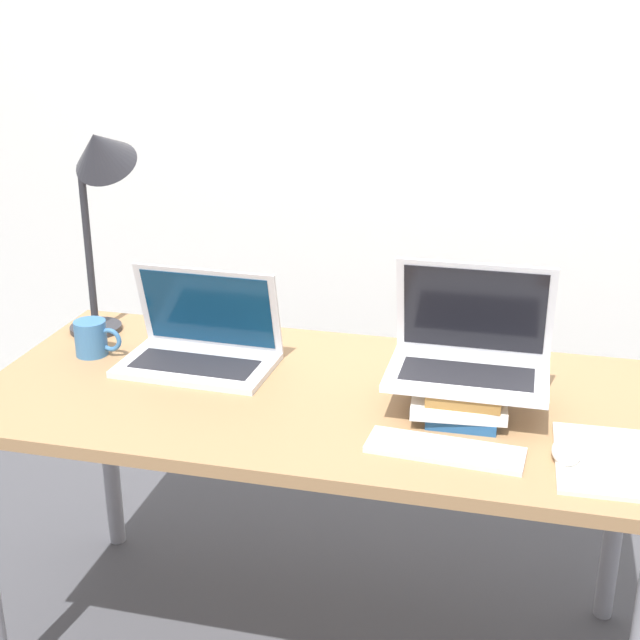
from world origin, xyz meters
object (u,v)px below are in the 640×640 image
laptop_on_books (470,353)px  mug (92,338)px  mouse (567,451)px  laptop_left (201,346)px  desk_lamp (99,174)px  book_stack (464,391)px  notepad (602,460)px  wireless_keyboard (445,450)px

laptop_on_books → mug: (-0.96, 0.06, -0.08)m
laptop_on_books → mouse: laptop_on_books is taller
laptop_left → desk_lamp: bearing=159.5°
book_stack → notepad: book_stack is taller
laptop_left → laptop_on_books: size_ratio=1.09×
mouse → notepad: mouse is taller
book_stack → mug: 0.95m
laptop_left → desk_lamp: 0.51m
laptop_left → notepad: bearing=-15.9°
wireless_keyboard → laptop_on_books: bearing=84.5°
notepad → desk_lamp: bearing=163.0°
mug → wireless_keyboard: bearing=-17.5°
laptop_left → laptop_on_books: bearing=-6.3°
laptop_left → mouse: 0.92m
laptop_left → mug: (-0.29, -0.01, -0.00)m
mouse → notepad: 0.07m
wireless_keyboard → book_stack: bearing=86.0°
book_stack → laptop_on_books: 0.09m
laptop_left → mouse: bearing=-17.1°
book_stack → notepad: size_ratio=1.01×
laptop_left → desk_lamp: size_ratio=0.64×
mug → desk_lamp: size_ratio=0.21×
mouse → desk_lamp: 1.31m
laptop_left → mouse: laptop_left is taller
mouse → mug: size_ratio=0.88×
book_stack → mouse: 0.29m
mouse → laptop_left: bearing=162.9°
wireless_keyboard → desk_lamp: desk_lamp is taller
laptop_on_books → mug: bearing=176.3°
laptop_on_books → mug: size_ratio=2.81×
wireless_keyboard → mug: (-0.93, 0.30, 0.04)m
notepad → desk_lamp: (-1.25, 0.38, 0.44)m
wireless_keyboard → desk_lamp: size_ratio=0.55×
laptop_on_books → desk_lamp: size_ratio=0.59×
book_stack → wireless_keyboard: bearing=-94.0°
mug → desk_lamp: bearing=92.8°
book_stack → laptop_on_books: bearing=60.7°
book_stack → mug: mug is taller
laptop_left → laptop_on_books: 0.67m
book_stack → wireless_keyboard: (-0.02, -0.22, -0.03)m
mouse → book_stack: bearing=140.3°
laptop_left → mug: laptop_left is taller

